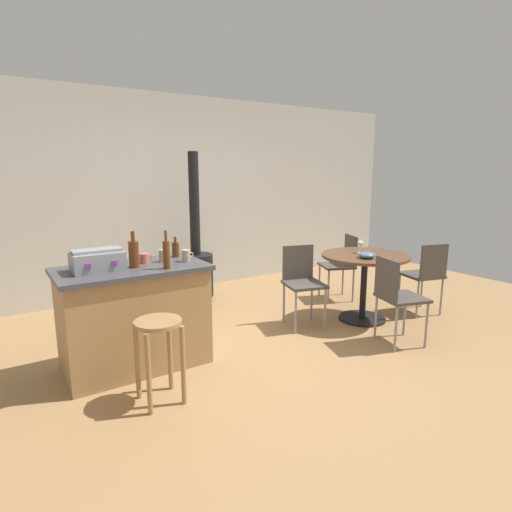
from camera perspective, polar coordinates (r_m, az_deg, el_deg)
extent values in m
plane|color=#A37A4C|center=(4.20, 1.95, -12.15)|extent=(8.80, 8.80, 0.00)
cube|color=beige|center=(6.03, -11.53, 8.09)|extent=(8.00, 0.10, 2.70)
cube|color=#A37A4C|center=(3.82, -16.17, -8.22)|extent=(1.18, 0.64, 0.85)
cube|color=#424247|center=(3.70, -16.55, -1.69)|extent=(1.24, 0.70, 0.04)
cylinder|color=#A37A4C|center=(3.40, -11.62, -12.75)|extent=(0.04, 0.04, 0.60)
cylinder|color=#A37A4C|center=(3.33, -15.83, -13.53)|extent=(0.04, 0.04, 0.60)
cylinder|color=#A37A4C|center=(3.11, -14.37, -15.33)|extent=(0.04, 0.04, 0.60)
cylinder|color=#A37A4C|center=(3.18, -9.87, -14.43)|extent=(0.04, 0.04, 0.60)
cylinder|color=#A37A4C|center=(3.13, -13.18, -8.76)|extent=(0.34, 0.34, 0.03)
cylinder|color=black|center=(5.05, 14.18, -8.20)|extent=(0.53, 0.53, 0.02)
cylinder|color=black|center=(4.95, 14.38, -4.33)|extent=(0.07, 0.07, 0.73)
cylinder|color=brown|center=(4.86, 14.60, 0.01)|extent=(0.97, 0.97, 0.03)
cube|color=#47423D|center=(5.38, 21.52, -2.41)|extent=(0.49, 0.49, 0.03)
cube|color=#47423D|center=(5.20, 23.02, -0.72)|extent=(0.35, 0.11, 0.40)
cylinder|color=gray|center=(5.21, 21.08, -5.55)|extent=(0.02, 0.02, 0.45)
cylinder|color=gray|center=(5.43, 23.87, -5.10)|extent=(0.02, 0.02, 0.45)
cylinder|color=gray|center=(5.67, 21.57, -4.23)|extent=(0.02, 0.02, 0.45)
cylinder|color=gray|center=(5.46, 18.83, -4.62)|extent=(0.02, 0.02, 0.45)
cube|color=#47423D|center=(5.64, 10.88, -1.29)|extent=(0.52, 0.52, 0.03)
cube|color=#47423D|center=(5.68, 12.74, 0.78)|extent=(0.16, 0.34, 0.40)
cylinder|color=gray|center=(5.61, 13.05, -3.92)|extent=(0.02, 0.02, 0.44)
cylinder|color=gray|center=(5.91, 11.71, -3.08)|extent=(0.02, 0.02, 0.44)
cylinder|color=gray|center=(5.79, 8.60, -3.27)|extent=(0.02, 0.02, 0.44)
cylinder|color=gray|center=(5.49, 9.81, -4.15)|extent=(0.02, 0.02, 0.44)
cube|color=#47423D|center=(4.58, 6.60, -3.86)|extent=(0.49, 0.49, 0.03)
cube|color=#47423D|center=(4.70, 5.72, -0.93)|extent=(0.35, 0.12, 0.40)
cylinder|color=gray|center=(4.87, 7.56, -5.98)|extent=(0.02, 0.02, 0.46)
cylinder|color=gray|center=(4.74, 3.80, -6.39)|extent=(0.02, 0.02, 0.46)
cylinder|color=gray|center=(4.44, 5.40, -7.66)|extent=(0.02, 0.02, 0.46)
cylinder|color=gray|center=(4.58, 9.36, -7.18)|extent=(0.02, 0.02, 0.46)
cube|color=#47423D|center=(4.35, 19.23, -5.37)|extent=(0.50, 0.50, 0.03)
cube|color=#47423D|center=(4.19, 17.29, -3.04)|extent=(0.13, 0.35, 0.40)
cylinder|color=gray|center=(4.46, 15.96, -8.01)|extent=(0.02, 0.02, 0.46)
cylinder|color=gray|center=(4.20, 18.45, -9.42)|extent=(0.02, 0.02, 0.46)
cylinder|color=gray|center=(4.40, 22.14, -8.74)|extent=(0.02, 0.02, 0.46)
cylinder|color=gray|center=(4.65, 19.53, -7.45)|extent=(0.02, 0.02, 0.46)
cylinder|color=black|center=(5.66, -8.01, -5.61)|extent=(0.37, 0.37, 0.06)
cylinder|color=black|center=(5.58, -8.10, -2.59)|extent=(0.44, 0.44, 0.55)
cube|color=#2D2826|center=(5.39, -7.11, -3.07)|extent=(0.20, 0.02, 0.20)
cylinder|color=black|center=(5.43, -8.38, 6.98)|extent=(0.13, 0.13, 1.31)
cube|color=gray|center=(3.62, -20.74, -0.68)|extent=(0.40, 0.27, 0.15)
cube|color=gray|center=(3.60, -20.84, 0.71)|extent=(0.38, 0.16, 0.02)
cube|color=purple|center=(3.46, -21.82, -1.28)|extent=(0.04, 0.01, 0.04)
cube|color=purple|center=(3.50, -18.66, -0.91)|extent=(0.04, 0.01, 0.04)
cylinder|color=#603314|center=(4.00, -10.86, 0.86)|extent=(0.07, 0.07, 0.14)
cylinder|color=#603314|center=(3.99, -10.92, 2.19)|extent=(0.03, 0.03, 0.05)
cylinder|color=#603314|center=(3.52, -12.06, 0.13)|extent=(0.06, 0.06, 0.23)
cylinder|color=#603314|center=(3.49, -12.16, 2.69)|extent=(0.02, 0.02, 0.09)
cylinder|color=#603314|center=(3.64, -16.26, 0.22)|extent=(0.08, 0.08, 0.22)
cylinder|color=#603314|center=(3.61, -16.39, 2.60)|extent=(0.03, 0.03, 0.09)
cylinder|color=#DB6651|center=(3.79, -14.96, -0.32)|extent=(0.08, 0.08, 0.08)
torus|color=#DB6651|center=(3.81, -14.25, -0.17)|extent=(0.05, 0.01, 0.05)
cylinder|color=tan|center=(3.78, -9.49, 0.03)|extent=(0.08, 0.08, 0.11)
torus|color=tan|center=(3.80, -8.80, 0.19)|extent=(0.05, 0.01, 0.05)
cylinder|color=tan|center=(3.81, -12.53, 0.03)|extent=(0.07, 0.07, 0.11)
torus|color=tan|center=(3.82, -11.86, 0.19)|extent=(0.05, 0.01, 0.05)
cylinder|color=silver|center=(4.94, 13.92, 0.43)|extent=(0.06, 0.06, 0.00)
cylinder|color=silver|center=(4.93, 13.95, 0.91)|extent=(0.01, 0.01, 0.08)
ellipsoid|color=silver|center=(4.92, 13.98, 1.69)|extent=(0.07, 0.07, 0.06)
ellipsoid|color=#4C7099|center=(4.65, 14.78, 0.13)|extent=(0.18, 0.18, 0.07)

